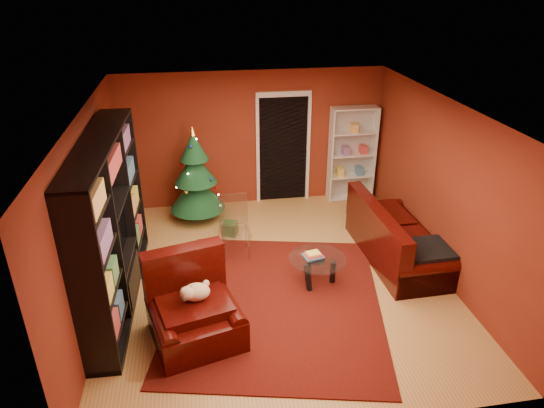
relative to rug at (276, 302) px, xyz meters
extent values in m
cube|color=#B28141|center=(0.11, 0.62, -0.03)|extent=(5.00, 5.50, 0.05)
cube|color=silver|center=(0.11, 0.62, 2.62)|extent=(5.00, 5.50, 0.05)
cube|color=maroon|center=(0.11, 3.39, 1.29)|extent=(5.00, 0.05, 2.60)
cube|color=maroon|center=(-2.42, 0.62, 1.29)|extent=(0.05, 5.50, 2.60)
cube|color=maroon|center=(2.63, 0.62, 1.29)|extent=(0.05, 5.50, 2.60)
cube|color=#52120C|center=(0.00, 0.00, 0.00)|extent=(3.52, 3.89, 0.02)
cube|color=#1F5723|center=(-0.47, 2.06, 0.11)|extent=(0.30, 0.30, 0.23)
cube|color=maroon|center=(-0.79, 3.21, 0.10)|extent=(0.26, 0.26, 0.22)
camera|label=1|loc=(-0.95, -5.44, 4.22)|focal=32.00mm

